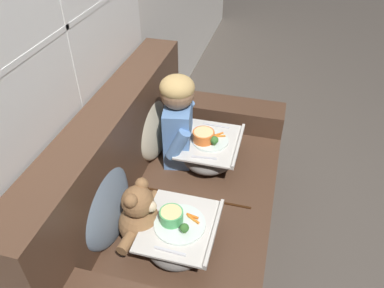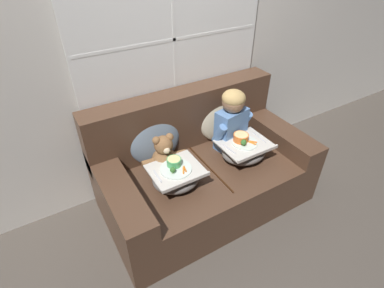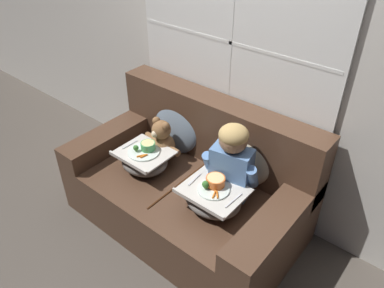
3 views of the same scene
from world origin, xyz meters
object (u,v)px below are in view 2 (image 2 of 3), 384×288
couch (201,169)px  teddy_bear (164,156)px  lap_tray_child (244,150)px  lap_tray_teddy (176,176)px  throw_pillow_behind_teddy (154,138)px  child_figure (232,117)px  throw_pillow_behind_child (219,118)px

couch → teddy_bear: couch is taller
lap_tray_child → lap_tray_teddy: lap_tray_child is taller
throw_pillow_behind_teddy → child_figure: bearing=-15.6°
couch → child_figure: size_ratio=3.14×
throw_pillow_behind_teddy → teddy_bear: (-0.00, -0.19, -0.06)m
throw_pillow_behind_teddy → child_figure: (0.65, -0.18, 0.10)m
throw_pillow_behind_child → teddy_bear: throw_pillow_behind_child is taller
throw_pillow_behind_child → teddy_bear: size_ratio=1.21×
couch → throw_pillow_behind_child: bearing=34.1°
couch → throw_pillow_behind_child: 0.50m
lap_tray_child → child_figure: bearing=89.7°
throw_pillow_behind_teddy → couch: bearing=-34.1°
teddy_bear → lap_tray_child: (0.65, -0.19, -0.06)m
child_figure → teddy_bear: bearing=-179.7°
teddy_bear → lap_tray_child: teddy_bear is taller
teddy_bear → lap_tray_child: size_ratio=0.91×
couch → lap_tray_teddy: (-0.33, -0.16, 0.18)m
throw_pillow_behind_teddy → teddy_bear: throw_pillow_behind_teddy is taller
throw_pillow_behind_teddy → teddy_bear: bearing=-90.1°
throw_pillow_behind_child → child_figure: (0.00, -0.18, 0.10)m
couch → throw_pillow_behind_teddy: (-0.33, 0.22, 0.31)m
throw_pillow_behind_child → throw_pillow_behind_teddy: 0.65m
throw_pillow_behind_child → couch: bearing=-145.9°
throw_pillow_behind_child → throw_pillow_behind_teddy: size_ratio=0.95×
child_figure → lap_tray_teddy: 0.72m
couch → lap_tray_teddy: couch is taller
throw_pillow_behind_child → child_figure: child_figure is taller
throw_pillow_behind_teddy → throw_pillow_behind_child: bearing=0.0°
couch → child_figure: (0.33, 0.04, 0.40)m
couch → throw_pillow_behind_child: size_ratio=3.84×
teddy_bear → lap_tray_child: bearing=-16.4°
lap_tray_teddy → lap_tray_child: bearing=0.0°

